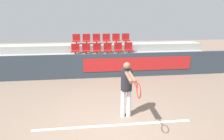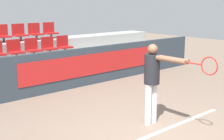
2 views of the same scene
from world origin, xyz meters
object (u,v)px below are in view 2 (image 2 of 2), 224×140
Objects in this scene: stadium_chair_16 at (35,32)px; stadium_chair_3 at (48,65)px; stadium_chair_5 at (79,60)px; stadium_chair_2 at (30,67)px; tennis_player at (155,76)px; stadium_chair_9 at (33,48)px; stadium_chair_10 at (49,46)px; stadium_chair_11 at (64,45)px; stadium_chair_15 at (20,33)px; stadium_chair_1 at (10,70)px; stadium_chair_8 at (15,50)px; stadium_chair_17 at (50,31)px; stadium_chair_14 at (3,34)px; stadium_chair_4 at (64,62)px.

stadium_chair_3 is at bearing -108.02° from stadium_chair_16.
stadium_chair_2 is at bearing 180.00° from stadium_chair_5.
stadium_chair_9 is at bearing 91.26° from tennis_player.
tennis_player is (-0.46, -4.95, -0.04)m from stadium_chair_10.
stadium_chair_9 is at bearing 90.00° from stadium_chair_3.
stadium_chair_15 reaches higher than stadium_chair_11.
stadium_chair_5 is at bearing 0.00° from stadium_chair_2.
stadium_chair_10 is at bearing 0.00° from stadium_chair_9.
stadium_chair_3 is 1.00× the size of stadium_chair_9.
stadium_chair_1 is 1.00× the size of stadium_chair_9.
stadium_chair_11 is (1.73, 0.00, 0.00)m from stadium_chair_8.
stadium_chair_16 is at bearing 123.05° from stadium_chair_11.
stadium_chair_9 reaches higher than stadium_chair_5.
stadium_chair_1 is 2.26m from stadium_chair_15.
stadium_chair_2 is 1.13m from stadium_chair_9.
stadium_chair_17 is (0.58, 0.88, 0.40)m from stadium_chair_10.
tennis_player is at bearing -95.35° from stadium_chair_10.
stadium_chair_8 is 5.00m from tennis_player.
stadium_chair_11 is at bearing 0.00° from stadium_chair_10.
stadium_chair_14 is (-1.15, 0.88, 0.40)m from stadium_chair_10.
stadium_chair_9 is (1.15, 0.88, 0.40)m from stadium_chair_1.
stadium_chair_17 is (0.00, 0.88, 0.40)m from stadium_chair_11.
stadium_chair_9 is at bearing -56.95° from stadium_chair_14.
stadium_chair_15 is at bearing 180.00° from stadium_chair_16.
stadium_chair_4 is at bearing 180.00° from stadium_chair_5.
stadium_chair_3 is 1.00× the size of stadium_chair_4.
stadium_chair_11 is at bearing -56.95° from stadium_chair_16.
stadium_chair_8 is 1.15m from stadium_chair_10.
stadium_chair_14 is at bearing 90.00° from stadium_chair_8.
stadium_chair_11 is 5.06m from tennis_player.
stadium_chair_14 reaches higher than stadium_chair_1.
stadium_chair_8 reaches higher than stadium_chair_1.
stadium_chair_10 is 1.00× the size of stadium_chair_14.
stadium_chair_15 reaches higher than stadium_chair_3.
stadium_chair_4 is 1.00× the size of stadium_chair_16.
stadium_chair_1 is at bearing -123.05° from stadium_chair_15.
tennis_player is at bearing -88.90° from stadium_chair_15.
stadium_chair_1 and stadium_chair_2 have the same top height.
stadium_chair_9 is 1.13m from stadium_chair_16.
stadium_chair_11 is at bearing 27.12° from stadium_chair_2.
stadium_chair_10 reaches higher than stadium_chair_4.
stadium_chair_14 is at bearing 152.88° from stadium_chair_11.
stadium_chair_8 is (-1.73, 0.88, 0.40)m from stadium_chair_5.
stadium_chair_5 is at bearing 0.00° from stadium_chair_3.
stadium_chair_4 is 1.00× the size of stadium_chair_17.
stadium_chair_5 is at bearing -37.54° from stadium_chair_9.
tennis_player reaches higher than stadium_chair_2.
stadium_chair_1 is at bearing 180.00° from stadium_chair_3.
stadium_chair_14 is at bearing 142.46° from stadium_chair_10.
tennis_player is at bearing -104.33° from stadium_chair_5.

